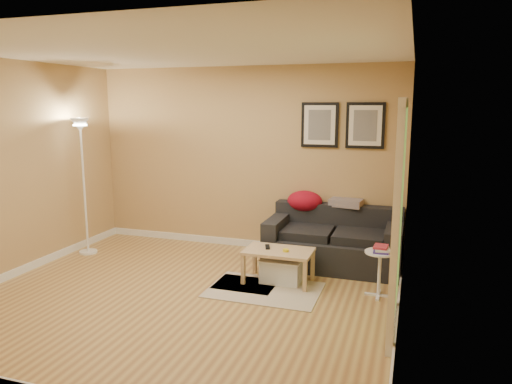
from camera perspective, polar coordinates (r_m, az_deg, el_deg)
floor at (r=5.44m, az=-8.54°, el=-12.18°), size 4.50×4.50×0.00m
ceiling at (r=5.05m, az=-9.37°, el=16.20°), size 4.50×4.50×0.00m
wall_back at (r=6.91m, az=-1.33°, el=3.95°), size 4.50×0.00×4.50m
wall_front at (r=3.47m, az=-24.21°, el=-3.53°), size 4.50×0.00×4.50m
wall_left at (r=6.43m, az=-27.10°, el=2.31°), size 0.00×4.00×4.00m
wall_right at (r=4.53m, az=17.29°, el=0.03°), size 0.00×4.00×4.00m
baseboard_back at (r=7.15m, az=-1.32°, el=-6.07°), size 4.50×0.02×0.10m
baseboard_left at (r=6.69m, az=-26.14°, el=-8.34°), size 0.02×4.00×0.10m
baseboard_right at (r=4.90m, az=16.36°, el=-14.48°), size 0.02×4.00×0.10m
sofa at (r=6.30m, az=9.19°, el=-5.41°), size 1.70×0.90×0.75m
red_throw at (r=6.60m, az=5.81°, el=-1.08°), size 0.48×0.36×0.28m
plaid_throw at (r=6.51m, az=10.65°, el=-1.26°), size 0.45×0.32×0.10m
framed_print_left at (r=6.56m, az=7.58°, el=7.90°), size 0.50×0.04×0.60m
framed_print_right at (r=6.47m, az=12.85°, el=7.69°), size 0.50×0.04×0.60m
area_rug at (r=5.54m, az=1.01°, el=-11.54°), size 1.25×0.85×0.01m
green_runner at (r=5.70m, az=-1.27°, el=-10.92°), size 0.70×0.50×0.01m
coffee_table at (r=5.72m, az=2.68°, el=-8.77°), size 0.84×0.56×0.40m
remote_control at (r=5.74m, az=1.38°, el=-6.53°), size 0.10×0.17×0.02m
tape_roll at (r=5.60m, az=3.54°, el=-6.93°), size 0.07×0.07×0.03m
storage_bin at (r=5.74m, az=3.06°, el=-9.27°), size 0.48×0.35×0.29m
side_table at (r=5.47m, az=14.42°, el=-9.41°), size 0.33×0.33×0.51m
book_stack at (r=5.37m, az=14.67°, el=-6.53°), size 0.18×0.23×0.07m
floor_lamp at (r=7.05m, az=-19.71°, el=0.17°), size 0.25×0.25×1.90m
doorway at (r=4.44m, az=16.41°, el=-3.76°), size 0.12×1.01×2.13m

